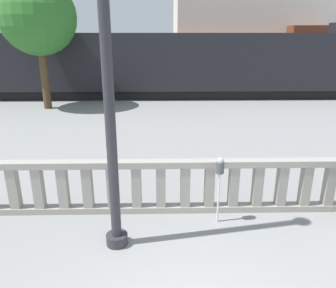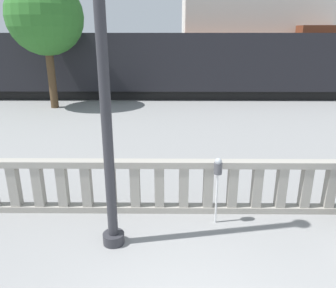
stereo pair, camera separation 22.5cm
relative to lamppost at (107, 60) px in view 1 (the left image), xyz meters
The scene contains 6 objects.
balustrade 3.23m from the lamppost, 40.99° to the left, with size 15.51×0.24×1.19m.
lamppost is the anchor object (origin of this frame).
parking_meter 3.02m from the lamppost, 19.99° to the left, with size 0.16×0.16×1.42m.
train_near 15.29m from the lamppost, 83.14° to the left, with size 25.67×3.20×4.35m.
train_far 20.98m from the lamppost, 78.82° to the left, with size 18.49×2.70×4.28m.
tree_left 12.87m from the lamppost, 113.30° to the left, with size 3.69×3.69×6.33m.
Camera 1 is at (-0.50, -2.94, 3.68)m, focal length 35.00 mm.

